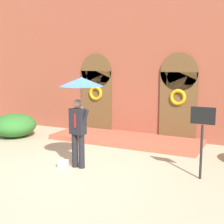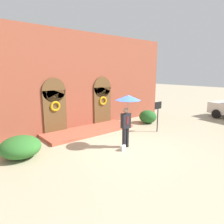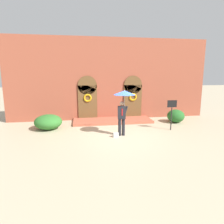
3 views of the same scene
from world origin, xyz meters
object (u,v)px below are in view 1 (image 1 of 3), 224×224
(person_with_umbrella, at_px, (81,95))
(sign_post, at_px, (202,131))
(handbag, at_px, (63,164))
(shrub_left, at_px, (14,125))

(person_with_umbrella, distance_m, sign_post, 3.08)
(handbag, distance_m, sign_post, 3.61)
(person_with_umbrella, bearing_deg, shrub_left, 154.99)
(sign_post, relative_size, shrub_left, 1.07)
(handbag, xyz_separation_m, sign_post, (3.37, 0.77, 1.05))
(handbag, bearing_deg, person_with_umbrella, 11.67)
(handbag, bearing_deg, shrub_left, 137.16)
(handbag, xyz_separation_m, shrub_left, (-3.62, 2.09, 0.32))
(person_with_umbrella, distance_m, handbag, 1.87)
(person_with_umbrella, height_order, shrub_left, person_with_umbrella)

